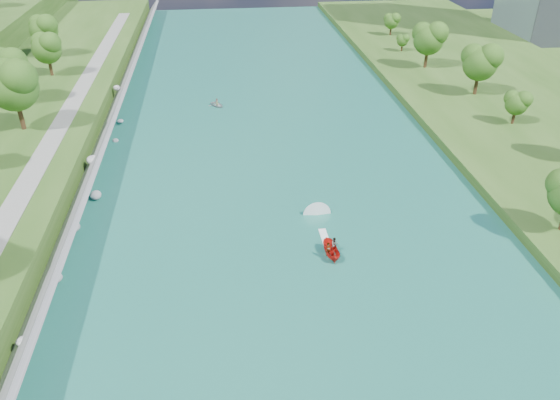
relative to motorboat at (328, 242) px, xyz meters
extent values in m
plane|color=#2D5119|center=(-4.45, -5.53, -0.75)|extent=(260.00, 260.00, 0.00)
cube|color=#1A6354|center=(-4.45, 14.47, -0.70)|extent=(55.00, 240.00, 0.10)
cube|color=slate|center=(-30.30, 14.47, 1.05)|extent=(3.54, 236.00, 4.05)
ellipsoid|color=gray|center=(-30.67, -13.29, 1.10)|extent=(0.92, 1.14, 0.52)
ellipsoid|color=gray|center=(-30.01, -3.53, 0.39)|extent=(1.39, 1.50, 0.82)
ellipsoid|color=gray|center=(-30.06, 5.89, 0.61)|extent=(1.68, 1.65, 1.10)
ellipsoid|color=gray|center=(-28.95, 14.61, -0.07)|extent=(1.46, 1.77, 1.16)
ellipsoid|color=gray|center=(-30.50, 22.61, 1.29)|extent=(1.81, 2.01, 1.33)
ellipsoid|color=gray|center=(-28.98, 33.36, -0.61)|extent=(1.02, 1.13, 0.74)
ellipsoid|color=gray|center=(-29.07, 40.64, -0.14)|extent=(1.09, 1.19, 0.61)
ellipsoid|color=gray|center=(-30.98, 52.52, 1.86)|extent=(1.34, 1.39, 1.04)
cube|color=gray|center=(-36.95, 14.47, 2.80)|extent=(3.00, 200.00, 0.10)
ellipsoid|color=#2B4F15|center=(-42.30, 32.12, 9.28)|extent=(7.84, 7.84, 13.06)
ellipsoid|color=#2B4F15|center=(-46.70, 44.36, 8.38)|extent=(6.76, 6.76, 11.26)
ellipsoid|color=#2B4F15|center=(-44.25, 59.15, 7.74)|extent=(5.99, 5.99, 9.98)
ellipsoid|color=#2B4F15|center=(-48.06, 72.96, 8.01)|extent=(6.31, 6.31, 10.52)
ellipsoid|color=#2B4F15|center=(37.52, 29.48, 4.16)|extent=(4.09, 4.09, 6.81)
ellipsoid|color=#2B4F15|center=(37.26, 44.03, 6.46)|extent=(6.85, 6.85, 11.41)
ellipsoid|color=#2B4F15|center=(33.64, 61.52, 6.50)|extent=(6.90, 6.90, 11.50)
ellipsoid|color=#2B4F15|center=(32.47, 74.54, 3.11)|extent=(2.83, 2.83, 4.72)
ellipsoid|color=#2B4F15|center=(34.20, 89.46, 4.09)|extent=(4.01, 4.01, 6.68)
imported|color=red|center=(-0.02, -1.71, 0.10)|extent=(1.84, 4.02, 1.50)
imported|color=#66605B|center=(-0.42, -2.11, 0.56)|extent=(0.74, 0.64, 1.72)
imported|color=#66605B|center=(0.48, -1.21, 0.55)|extent=(0.83, 0.65, 1.69)
cube|color=white|center=(-0.02, 1.29, -0.62)|extent=(0.90, 5.00, 0.06)
imported|color=#9B9FA3|center=(-12.04, 47.16, -0.31)|extent=(3.81, 4.01, 0.68)
imported|color=#66605B|center=(-12.04, 47.16, 0.22)|extent=(0.69, 0.55, 1.23)
camera|label=1|loc=(-11.82, -51.23, 37.04)|focal=35.00mm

